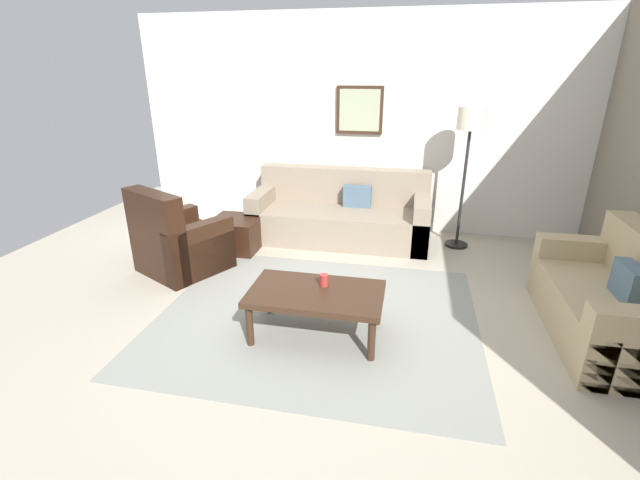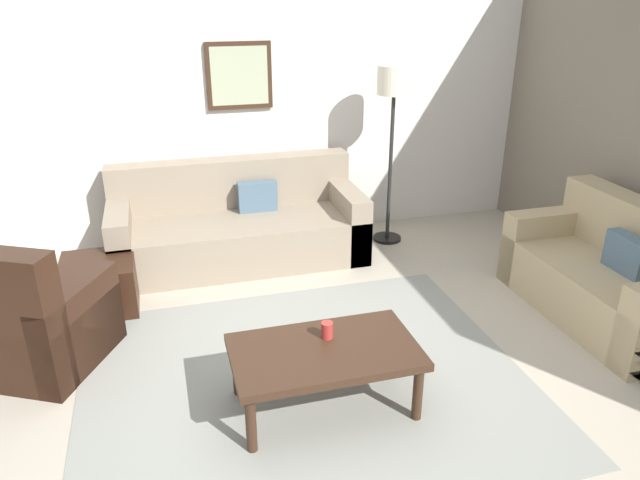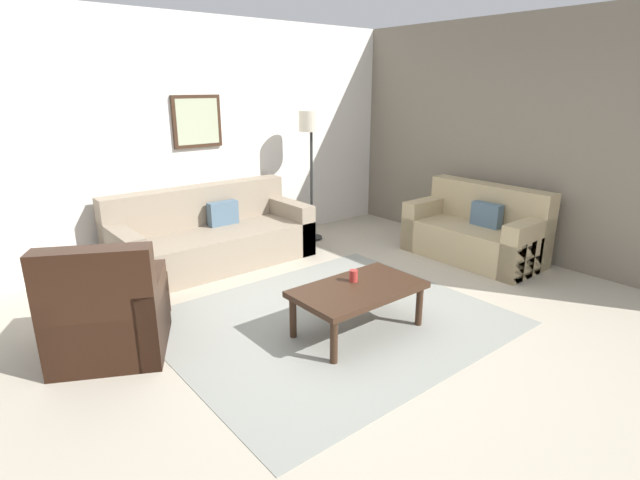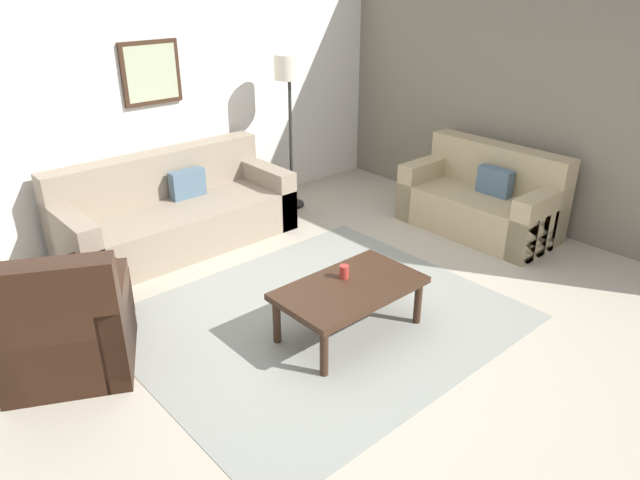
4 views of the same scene
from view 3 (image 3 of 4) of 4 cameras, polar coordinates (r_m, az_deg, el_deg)
name	(u,v)px [view 3 (image 3 of 4)]	position (r m, az deg, el deg)	size (l,w,h in m)	color
ground_plane	(332,321)	(4.44, 1.41, -9.43)	(8.00, 8.00, 0.00)	#B2A893
rear_partition	(193,139)	(6.19, -14.62, 11.35)	(6.00, 0.12, 2.80)	silver
stone_feature_panel	(527,140)	(6.36, 22.94, 10.70)	(0.12, 5.20, 2.80)	slate
area_rug	(332,321)	(4.43, 1.41, -9.38)	(2.84, 2.42, 0.01)	gray
couch_main	(210,238)	(5.90, -12.71, 0.19)	(2.27, 0.95, 0.88)	gray
couch_loveseat	(477,233)	(6.22, 17.88, 0.77)	(0.81, 1.58, 0.88)	tan
armchair_leather	(108,319)	(4.12, -23.44, -8.50)	(1.08, 1.08, 0.95)	black
ottoman	(128,290)	(4.90, -21.45, -5.44)	(0.56, 0.56, 0.40)	black
coffee_table	(358,292)	(4.13, 4.47, -6.09)	(1.10, 0.64, 0.41)	#382316
cup	(354,276)	(4.20, 3.93, -4.18)	(0.07, 0.07, 0.10)	#B2332D
lamp_standing	(311,134)	(6.44, -1.03, 12.20)	(0.32, 0.32, 1.71)	black
framed_artwork	(197,121)	(6.11, -14.13, 13.25)	(0.60, 0.04, 0.60)	#382316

